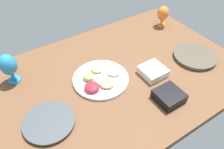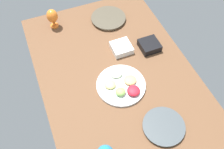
{
  "view_description": "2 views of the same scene",
  "coord_description": "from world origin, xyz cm",
  "px_view_note": "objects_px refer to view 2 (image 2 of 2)",
  "views": [
    {
      "loc": [
        -52.17,
        -79.82,
        92.08
      ],
      "look_at": [
        -1.46,
        -1.32,
        3.18
      ],
      "focal_mm": 35.21,
      "sensor_mm": 36.0,
      "label": 1
    },
    {
      "loc": [
        -90.7,
        40.57,
        142.37
      ],
      "look_at": [
        0.86,
        3.98,
        3.18
      ],
      "focal_mm": 40.59,
      "sensor_mm": 36.0,
      "label": 2
    }
  ],
  "objects_px": {
    "fruit_platter": "(122,85)",
    "square_bowl_white": "(121,47)",
    "hurricane_glass_orange": "(52,17)",
    "dinner_plate_right": "(108,18)",
    "square_bowl_black": "(149,45)",
    "dinner_plate_left": "(164,126)"
  },
  "relations": [
    {
      "from": "dinner_plate_left",
      "to": "square_bowl_black",
      "type": "xyz_separation_m",
      "value": [
        0.6,
        -0.2,
        0.02
      ]
    },
    {
      "from": "fruit_platter",
      "to": "square_bowl_white",
      "type": "bearing_deg",
      "value": -22.53
    },
    {
      "from": "dinner_plate_left",
      "to": "dinner_plate_right",
      "type": "height_order",
      "value": "dinner_plate_right"
    },
    {
      "from": "fruit_platter",
      "to": "square_bowl_white",
      "type": "distance_m",
      "value": 0.32
    },
    {
      "from": "dinner_plate_right",
      "to": "square_bowl_black",
      "type": "distance_m",
      "value": 0.43
    },
    {
      "from": "hurricane_glass_orange",
      "to": "square_bowl_white",
      "type": "height_order",
      "value": "hurricane_glass_orange"
    },
    {
      "from": "fruit_platter",
      "to": "dinner_plate_left",
      "type": "bearing_deg",
      "value": -161.93
    },
    {
      "from": "dinner_plate_right",
      "to": "square_bowl_black",
      "type": "height_order",
      "value": "square_bowl_black"
    },
    {
      "from": "fruit_platter",
      "to": "hurricane_glass_orange",
      "type": "xyz_separation_m",
      "value": [
        0.72,
        0.27,
        0.08
      ]
    },
    {
      "from": "hurricane_glass_orange",
      "to": "dinner_plate_right",
      "type": "bearing_deg",
      "value": -101.76
    },
    {
      "from": "dinner_plate_left",
      "to": "hurricane_glass_orange",
      "type": "relative_size",
      "value": 1.59
    },
    {
      "from": "dinner_plate_right",
      "to": "square_bowl_white",
      "type": "height_order",
      "value": "square_bowl_white"
    },
    {
      "from": "dinner_plate_right",
      "to": "square_bowl_white",
      "type": "relative_size",
      "value": 1.98
    },
    {
      "from": "dinner_plate_right",
      "to": "hurricane_glass_orange",
      "type": "distance_m",
      "value": 0.44
    },
    {
      "from": "hurricane_glass_orange",
      "to": "square_bowl_white",
      "type": "distance_m",
      "value": 0.59
    },
    {
      "from": "fruit_platter",
      "to": "square_bowl_white",
      "type": "relative_size",
      "value": 2.33
    },
    {
      "from": "dinner_plate_left",
      "to": "dinner_plate_right",
      "type": "bearing_deg",
      "value": -1.96
    },
    {
      "from": "dinner_plate_left",
      "to": "hurricane_glass_orange",
      "type": "xyz_separation_m",
      "value": [
        1.09,
        0.39,
        0.09
      ]
    },
    {
      "from": "hurricane_glass_orange",
      "to": "fruit_platter",
      "type": "bearing_deg",
      "value": -159.25
    },
    {
      "from": "dinner_plate_left",
      "to": "square_bowl_white",
      "type": "height_order",
      "value": "square_bowl_white"
    },
    {
      "from": "fruit_platter",
      "to": "hurricane_glass_orange",
      "type": "relative_size",
      "value": 2.04
    },
    {
      "from": "fruit_platter",
      "to": "square_bowl_black",
      "type": "distance_m",
      "value": 0.4
    }
  ]
}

